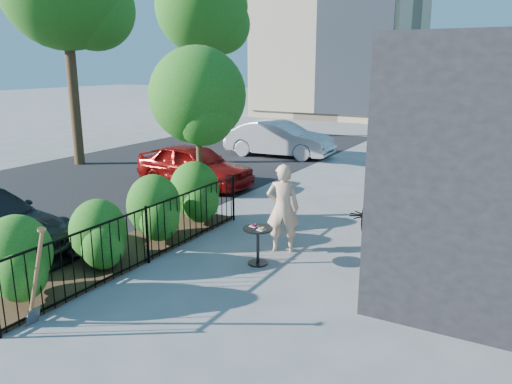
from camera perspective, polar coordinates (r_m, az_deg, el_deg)
The scene contains 12 objects.
ground at distance 8.71m, azimuth -4.57°, elevation -9.92°, with size 120.00×120.00×0.00m, color gray.
fence at distance 9.37m, azimuth -12.32°, elevation -4.75°, with size 0.05×6.05×1.10m.
planting_bed at distance 10.00m, azimuth -15.20°, elevation -6.86°, with size 1.30×6.00×0.08m, color #382616.
shrubs at distance 9.79m, azimuth -14.63°, elevation -3.20°, with size 1.10×5.60×1.24m.
patio_tree at distance 11.51m, azimuth -6.54°, elevation 10.26°, with size 2.20×2.20×3.94m.
street at distance 15.35m, azimuth -20.31°, elevation 0.05°, with size 9.00×30.00×0.01m, color black.
street_tree_far at distance 25.18m, azimuth -6.16°, elevation 19.71°, with size 4.40×4.40×8.28m.
cafe_table at distance 9.14m, azimuth 0.21°, elevation -5.42°, with size 0.55×0.55×0.74m.
woman at distance 9.69m, azimuth 3.08°, elevation -1.85°, with size 0.64×0.42×1.75m, color #E0B591.
shovel at distance 7.58m, azimuth -23.87°, elevation -9.45°, with size 0.53×0.20×1.55m.
car_red at distance 15.06m, azimuth -7.03°, elevation 3.06°, with size 1.51×3.74×1.27m, color maroon.
car_silver at distance 19.83m, azimuth 2.66°, elevation 6.09°, with size 1.49×4.27×1.41m, color silver.
Camera 1 is at (4.46, -6.57, 3.60)m, focal length 35.00 mm.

